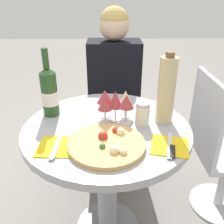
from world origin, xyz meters
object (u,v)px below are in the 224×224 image
at_px(wine_bottle, 49,92).
at_px(dining_table, 107,153).
at_px(chair_behind_diner, 114,107).
at_px(pizza_large, 107,144).
at_px(seated_diner, 114,102).
at_px(chair_empty_side, 220,151).
at_px(tall_carafe, 166,91).

bearing_deg(wine_bottle, dining_table, -24.06).
xyz_separation_m(chair_behind_diner, pizza_large, (-0.05, -0.95, 0.29)).
xyz_separation_m(dining_table, chair_behind_diner, (0.05, 0.78, -0.12)).
distance_m(seated_diner, pizza_large, 0.82).
relative_size(chair_behind_diner, wine_bottle, 2.60).
bearing_deg(dining_table, pizza_large, -90.00).
height_order(chair_empty_side, tall_carafe, tall_carafe).
bearing_deg(pizza_large, seated_diner, 86.12).
xyz_separation_m(pizza_large, wine_bottle, (-0.28, 0.30, 0.11)).
bearing_deg(chair_behind_diner, chair_empty_side, 134.99).
distance_m(dining_table, chair_behind_diner, 0.79).
xyz_separation_m(dining_table, chair_empty_side, (0.67, 0.16, -0.12)).
height_order(dining_table, pizza_large, pizza_large).
relative_size(chair_empty_side, tall_carafe, 2.59).
xyz_separation_m(wine_bottle, tall_carafe, (0.56, -0.09, 0.04)).
bearing_deg(pizza_large, dining_table, 90.00).
bearing_deg(dining_table, seated_diner, 85.08).
bearing_deg(seated_diner, wine_bottle, 56.29).
bearing_deg(chair_empty_side, chair_behind_diner, -135.01).
height_order(dining_table, chair_empty_side, chair_empty_side).
relative_size(chair_behind_diner, seated_diner, 0.74).
xyz_separation_m(seated_diner, chair_empty_side, (0.61, -0.47, -0.11)).
distance_m(wine_bottle, tall_carafe, 0.57).
relative_size(chair_behind_diner, pizza_large, 2.74).
distance_m(chair_behind_diner, seated_diner, 0.18).
bearing_deg(tall_carafe, chair_empty_side, 17.98).
bearing_deg(seated_diner, pizza_large, 86.12).
distance_m(chair_behind_diner, wine_bottle, 0.83).
xyz_separation_m(chair_behind_diner, chair_empty_side, (0.61, -0.61, 0.00)).
xyz_separation_m(chair_behind_diner, tall_carafe, (0.22, -0.74, 0.44)).
xyz_separation_m(dining_table, tall_carafe, (0.28, 0.04, 0.32)).
xyz_separation_m(chair_empty_side, tall_carafe, (-0.39, -0.13, 0.44)).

